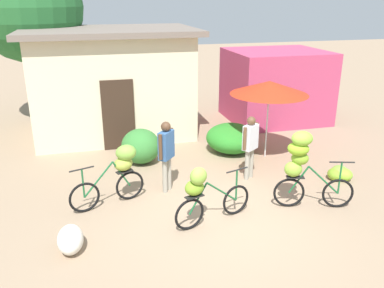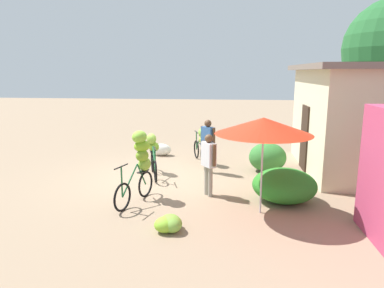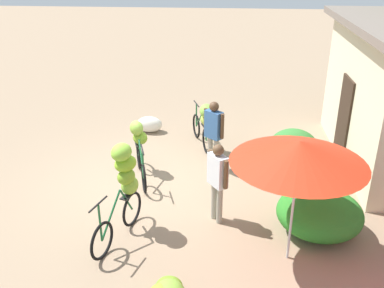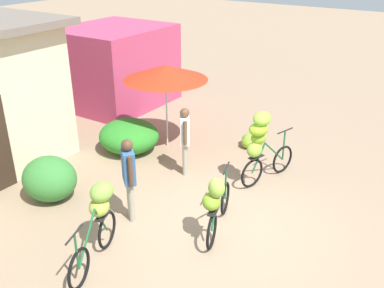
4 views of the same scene
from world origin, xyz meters
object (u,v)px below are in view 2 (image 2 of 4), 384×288
(bicycle_leftmost, at_px, (202,141))
(person_bystander, at_px, (208,141))
(market_umbrella, at_px, (264,126))
(bicycle_center_loaded, at_px, (140,159))
(banana_pile_on_ground, at_px, (170,223))
(produce_sack, at_px, (162,150))
(person_vendor, at_px, (209,159))
(bicycle_near_pile, at_px, (153,152))
(building_low, at_px, (360,118))

(bicycle_leftmost, bearing_deg, person_bystander, 13.25)
(market_umbrella, bearing_deg, bicycle_center_loaded, -100.39)
(bicycle_leftmost, bearing_deg, bicycle_center_loaded, -18.44)
(bicycle_center_loaded, height_order, banana_pile_on_ground, bicycle_center_loaded)
(produce_sack, xyz_separation_m, person_vendor, (4.09, 1.99, 0.72))
(banana_pile_on_ground, height_order, person_bystander, person_bystander)
(banana_pile_on_ground, height_order, produce_sack, produce_sack)
(market_umbrella, xyz_separation_m, person_vendor, (-0.97, -1.20, -0.98))
(market_umbrella, xyz_separation_m, person_bystander, (-3.00, -1.35, -0.92))
(bicycle_near_pile, relative_size, banana_pile_on_ground, 2.36)
(bicycle_center_loaded, distance_m, banana_pile_on_ground, 2.07)
(building_low, bearing_deg, bicycle_near_pile, -79.39)
(bicycle_near_pile, bearing_deg, building_low, 100.61)
(bicycle_center_loaded, bearing_deg, bicycle_near_pile, -175.62)
(market_umbrella, xyz_separation_m, banana_pile_on_ground, (1.11, -1.81, -1.76))
(bicycle_leftmost, bearing_deg, bicycle_near_pile, -43.05)
(market_umbrella, xyz_separation_m, bicycle_leftmost, (-4.07, -1.60, -1.15))
(market_umbrella, relative_size, bicycle_center_loaded, 1.25)
(bicycle_near_pile, height_order, produce_sack, bicycle_near_pile)
(market_umbrella, relative_size, produce_sack, 2.99)
(bicycle_near_pile, distance_m, bicycle_center_loaded, 2.14)
(person_vendor, xyz_separation_m, person_bystander, (-2.03, -0.15, 0.05))
(bicycle_leftmost, height_order, person_bystander, person_bystander)
(building_low, bearing_deg, bicycle_center_loaded, -61.49)
(market_umbrella, bearing_deg, produce_sack, -147.84)
(market_umbrella, distance_m, bicycle_center_loaded, 2.97)
(bicycle_leftmost, relative_size, produce_sack, 2.25)
(produce_sack, height_order, person_bystander, person_bystander)
(bicycle_center_loaded, relative_size, person_vendor, 1.08)
(bicycle_near_pile, bearing_deg, bicycle_leftmost, 136.95)
(bicycle_leftmost, xyz_separation_m, bicycle_center_loaded, (3.55, -1.18, 0.24))
(person_vendor, relative_size, person_bystander, 0.95)
(market_umbrella, relative_size, person_bystander, 1.29)
(building_low, relative_size, bicycle_center_loaded, 3.08)
(bicycle_near_pile, distance_m, banana_pile_on_ground, 3.94)
(bicycle_near_pile, relative_size, person_vendor, 1.07)
(bicycle_center_loaded, xyz_separation_m, person_bystander, (-2.49, 1.43, -0.01))
(banana_pile_on_ground, relative_size, person_bystander, 0.43)
(bicycle_center_loaded, xyz_separation_m, produce_sack, (-4.55, -0.40, -0.78))
(market_umbrella, distance_m, banana_pile_on_ground, 2.75)
(market_umbrella, height_order, banana_pile_on_ground, market_umbrella)
(banana_pile_on_ground, bearing_deg, bicycle_near_pile, -163.00)
(bicycle_near_pile, xyz_separation_m, produce_sack, (-2.44, -0.24, -0.48))
(bicycle_leftmost, xyz_separation_m, person_vendor, (3.09, 0.40, 0.18))
(bicycle_near_pile, relative_size, produce_sack, 2.36)
(building_low, distance_m, person_vendor, 5.30)
(building_low, bearing_deg, person_bystander, -80.38)
(bicycle_leftmost, height_order, bicycle_near_pile, bicycle_leftmost)
(bicycle_near_pile, distance_m, person_bystander, 1.67)
(market_umbrella, xyz_separation_m, bicycle_center_loaded, (-0.51, -2.78, -0.91))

